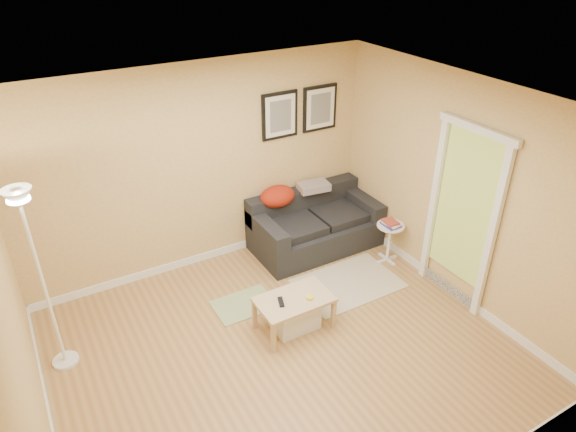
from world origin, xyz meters
The scene contains 23 objects.
floor centered at (0.00, 0.00, 0.00)m, with size 4.50×4.50×0.00m, color #A87E48.
ceiling centered at (0.00, 0.00, 2.60)m, with size 4.50×4.50×0.00m, color white.
wall_back centered at (0.00, 2.00, 1.30)m, with size 4.50×4.50×0.00m, color #DEB771.
wall_front centered at (0.00, -2.00, 1.30)m, with size 4.50×4.50×0.00m, color #DEB771.
wall_left centered at (-2.25, 0.00, 1.30)m, with size 4.00×4.00×0.00m, color #DEB771.
wall_right centered at (2.25, 0.00, 1.30)m, with size 4.00×4.00×0.00m, color #DEB771.
baseboard_back centered at (0.00, 1.99, 0.05)m, with size 4.50×0.02×0.10m, color white.
baseboard_right centered at (2.24, 0.00, 0.05)m, with size 0.02×4.00×0.10m, color white.
sofa centered at (1.38, 1.53, 0.38)m, with size 1.70×0.90×0.75m, color black, non-canonical shape.
red_throw centered at (0.94, 1.80, 0.77)m, with size 0.48×0.36×0.28m, color #9A2F0E, non-canonical shape.
plaid_throw centered at (1.50, 1.79, 0.78)m, with size 0.42×0.26×0.10m, color tan, non-canonical shape.
framed_print_left centered at (1.08, 1.98, 1.80)m, with size 0.50×0.04×0.60m, color black, non-canonical shape.
framed_print_right centered at (1.68, 1.98, 1.80)m, with size 0.50×0.04×0.60m, color black, non-canonical shape.
area_rug centered at (1.27, 0.60, 0.01)m, with size 1.25×0.85×0.01m, color beige.
green_runner centered at (-0.03, 0.88, 0.01)m, with size 0.70×0.50×0.01m, color #668C4C.
coffee_table centered at (0.28, 0.25, 0.20)m, with size 0.81×0.49×0.40m, color tan, non-canonical shape.
remote_control centered at (0.12, 0.26, 0.41)m, with size 0.05×0.16×0.02m, color black.
tape_roll centered at (0.42, 0.16, 0.42)m, with size 0.07×0.07×0.03m, color yellow.
storage_bin centered at (0.29, 0.27, 0.15)m, with size 0.50×0.37×0.31m, color white, non-canonical shape.
side_table centered at (2.02, 0.76, 0.27)m, with size 0.35×0.35×0.54m, color white, non-canonical shape.
book_stack centered at (2.01, 0.75, 0.58)m, with size 0.17×0.23×0.07m, color #3F2D87, non-canonical shape.
floor_lamp centered at (-2.00, 0.98, 0.94)m, with size 0.26×0.26×1.98m, color white, non-canonical shape.
doorway centered at (2.20, -0.15, 1.02)m, with size 0.12×1.01×2.13m, color white, non-canonical shape.
Camera 1 is at (-1.94, -3.46, 3.88)m, focal length 31.96 mm.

